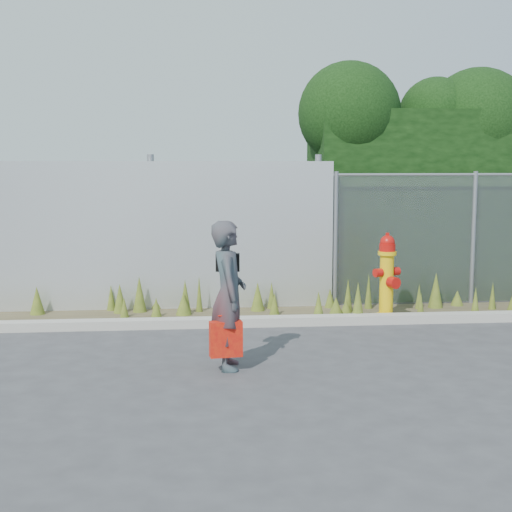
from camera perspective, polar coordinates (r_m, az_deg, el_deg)
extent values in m
plane|color=#39393C|center=(7.91, 3.13, -8.49)|extent=(80.00, 80.00, 0.00)
cube|color=#9F9B90|center=(9.63, 1.57, -5.23)|extent=(16.00, 0.22, 0.12)
cube|color=#473D28|center=(10.22, 1.17, -4.80)|extent=(16.00, 1.20, 0.01)
cone|color=#495C1B|center=(10.19, -10.49, -4.14)|extent=(0.13, 0.13, 0.29)
cone|color=#495C1B|center=(10.10, 6.41, -4.17)|extent=(0.23, 0.23, 0.29)
cone|color=#495C1B|center=(9.86, 5.02, -4.07)|extent=(0.17, 0.17, 0.42)
cone|color=#495C1B|center=(10.17, 1.49, -3.94)|extent=(0.15, 0.15, 0.33)
cone|color=#495C1B|center=(10.46, 0.13, -3.33)|extent=(0.21, 0.21, 0.43)
cone|color=#495C1B|center=(10.74, 8.99, -2.87)|extent=(0.12, 0.12, 0.53)
cone|color=#495C1B|center=(11.00, 14.18, -2.74)|extent=(0.22, 0.22, 0.54)
cone|color=#495C1B|center=(10.30, -5.69, -3.34)|extent=(0.17, 0.17, 0.50)
cone|color=#495C1B|center=(10.39, 13.03, -3.86)|extent=(0.11, 0.11, 0.34)
cone|color=#495C1B|center=(10.49, -10.83, -3.43)|extent=(0.20, 0.20, 0.44)
cone|color=#495C1B|center=(10.51, -9.31, -3.11)|extent=(0.21, 0.21, 0.53)
cone|color=#495C1B|center=(10.61, 1.25, -3.23)|extent=(0.14, 0.14, 0.41)
cone|color=#495C1B|center=(9.93, 8.15, -3.67)|extent=(0.18, 0.18, 0.54)
cone|color=#495C1B|center=(11.13, 18.39, -3.11)|extent=(0.11, 0.11, 0.41)
cone|color=#495C1B|center=(10.69, -17.11, -3.49)|extent=(0.22, 0.22, 0.41)
cone|color=#495C1B|center=(10.75, -7.99, -3.44)|extent=(0.20, 0.20, 0.31)
cone|color=#495C1B|center=(10.16, -7.98, -4.17)|extent=(0.16, 0.16, 0.28)
cone|color=#495C1B|center=(10.42, -4.57, -3.11)|extent=(0.10, 0.10, 0.54)
cone|color=#495C1B|center=(11.28, 15.79, -3.32)|extent=(0.20, 0.20, 0.24)
cone|color=#495C1B|center=(10.50, 17.14, -3.62)|extent=(0.13, 0.13, 0.43)
cone|color=#495C1B|center=(10.76, 5.94, -3.44)|extent=(0.16, 0.16, 0.30)
cone|color=#495C1B|center=(10.33, 7.21, -4.11)|extent=(0.18, 0.18, 0.23)
cone|color=#495C1B|center=(10.47, 7.37, -3.21)|extent=(0.14, 0.14, 0.49)
cone|color=#495C1B|center=(10.87, 12.91, -3.24)|extent=(0.11, 0.11, 0.38)
cone|color=#495C1B|center=(10.70, -11.51, -3.37)|extent=(0.14, 0.14, 0.39)
cone|color=#495C1B|center=(10.24, -5.82, -3.90)|extent=(0.23, 0.23, 0.33)
cube|color=silver|center=(10.79, -16.61, 1.43)|extent=(8.50, 0.08, 2.20)
cylinder|color=gray|center=(10.71, -8.33, 1.89)|extent=(0.10, 0.10, 2.30)
cylinder|color=gray|center=(10.87, 4.96, 2.02)|extent=(0.10, 0.10, 2.30)
cylinder|color=gray|center=(10.81, 6.37, 1.31)|extent=(0.07, 0.07, 2.05)
cylinder|color=gray|center=(11.43, 16.98, 1.36)|extent=(0.07, 0.07, 2.05)
sphere|color=black|center=(11.67, 7.46, 11.27)|extent=(1.64, 1.64, 1.64)
sphere|color=black|center=(11.88, 11.09, 8.78)|extent=(1.14, 1.14, 1.14)
sphere|color=black|center=(12.22, 14.18, 10.96)|extent=(1.20, 1.20, 1.20)
sphere|color=black|center=(12.49, 17.29, 10.24)|extent=(1.75, 1.75, 1.75)
cylinder|color=yellow|center=(10.22, 10.33, -4.76)|extent=(0.30, 0.30, 0.06)
cylinder|color=yellow|center=(10.14, 10.39, -2.43)|extent=(0.19, 0.19, 0.91)
cylinder|color=yellow|center=(10.07, 10.45, 0.23)|extent=(0.26, 0.26, 0.05)
cylinder|color=#B20F0A|center=(10.06, 10.46, 0.66)|extent=(0.22, 0.22, 0.11)
sphere|color=#B20F0A|center=(10.05, 10.47, 1.08)|extent=(0.20, 0.20, 0.20)
cylinder|color=#B20F0A|center=(10.04, 10.49, 1.69)|extent=(0.05, 0.05, 0.05)
cylinder|color=#B20F0A|center=(10.07, 9.60, -1.28)|extent=(0.11, 0.12, 0.12)
cylinder|color=#B20F0A|center=(10.15, 11.23, -1.25)|extent=(0.11, 0.12, 0.12)
cylinder|color=#B20F0A|center=(9.98, 10.63, -2.12)|extent=(0.16, 0.13, 0.16)
imported|color=#0F5D63|center=(7.52, -2.22, -3.15)|extent=(0.38, 0.58, 1.58)
cube|color=#B20A0B|center=(7.46, -2.42, -6.65)|extent=(0.34, 0.12, 0.37)
cylinder|color=#B20A0B|center=(7.40, -2.43, -4.78)|extent=(0.16, 0.01, 0.01)
cube|color=black|center=(7.64, -2.28, -0.51)|extent=(0.25, 0.11, 0.19)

